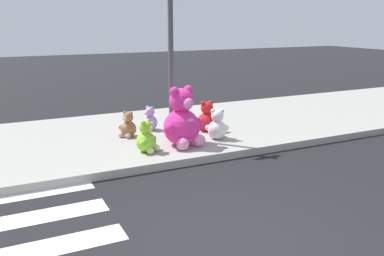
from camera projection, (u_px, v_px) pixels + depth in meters
name	position (u px, v px, depth m)	size (l,w,h in m)	color
ground_plane	(243.00, 255.00, 4.81)	(60.00, 60.00, 0.00)	black
sidewalk	(116.00, 138.00, 9.32)	(28.00, 4.40, 0.15)	#9E9B93
sign_pole	(171.00, 59.00, 8.60)	(0.56, 0.11, 3.20)	#4C4C51
plush_pink_large	(183.00, 122.00, 8.39)	(0.92, 0.85, 1.21)	#F22D93
plush_lime	(147.00, 139.00, 8.04)	(0.45, 0.46, 0.64)	#8CD133
plush_white	(217.00, 127.00, 8.93)	(0.47, 0.47, 0.66)	white
plush_brown	(128.00, 127.00, 9.09)	(0.41, 0.39, 0.56)	olive
plush_red	(206.00, 119.00, 9.56)	(0.55, 0.48, 0.71)	red
plush_yellow	(181.00, 116.00, 9.87)	(0.49, 0.51, 0.70)	yellow
plush_lavender	(149.00, 121.00, 9.65)	(0.39, 0.42, 0.56)	#B28CD8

